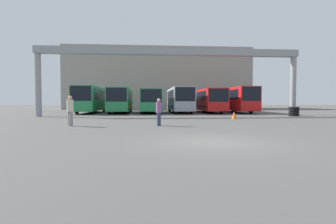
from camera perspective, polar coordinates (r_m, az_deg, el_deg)
The scene contains 13 objects.
ground_plane at distance 9.82m, azimuth 10.02°, elevation -6.46°, with size 200.00×200.00×0.00m, color #514F4C.
building_backdrop at distance 56.01m, azimuth -2.17°, elevation 6.95°, with size 36.48×12.00×12.08m.
overhead_gantry at distance 27.17m, azimuth 0.60°, elevation 11.34°, with size 26.78×0.80×6.90m.
bus_slot_0 at distance 36.01m, azimuth -16.33°, elevation 2.86°, with size 2.53×11.37×3.31m.
bus_slot_1 at distance 35.00m, azimuth -10.22°, elevation 2.78°, with size 2.54×10.49×3.13m.
bus_slot_2 at distance 34.65m, azimuth -3.83°, elevation 2.68°, with size 2.62×10.12×2.99m.
bus_slot_3 at distance 35.08m, azimuth 2.54°, elevation 2.90°, with size 2.54×10.42×3.24m.
bus_slot_4 at distance 36.65m, azimuth 8.41°, elevation 2.72°, with size 2.57×12.21×3.08m.
bus_slot_5 at distance 37.79m, azimuth 14.15°, elevation 2.86°, with size 2.49×12.35×3.32m.
pedestrian_mid_right at distance 16.90m, azimuth -20.52°, elevation 0.42°, with size 0.38×0.38×1.85m.
pedestrian_near_center at distance 16.03m, azimuth -2.00°, elevation 0.14°, with size 0.35×0.35×1.67m.
traffic_cone at distance 23.04m, azimuth 14.21°, elevation -0.70°, with size 0.45×0.45×0.63m.
tire_stack at distance 29.57m, azimuth 25.72°, elevation 0.11°, with size 1.04×1.04×0.96m.
Camera 1 is at (-2.48, -9.39, 1.49)m, focal length 28.00 mm.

